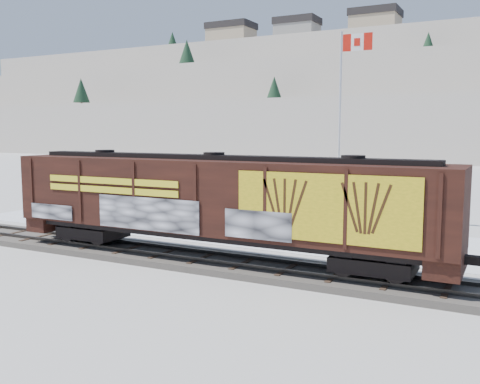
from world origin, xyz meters
The scene contains 9 objects.
ground centered at (0.00, 0.00, 0.00)m, with size 500.00×500.00×0.00m, color white.
rail_track centered at (0.00, 0.00, 0.15)m, with size 50.00×3.40×0.43m.
parking_strip centered at (0.00, 7.50, 0.01)m, with size 40.00×8.00×0.03m, color white.
hillside centered at (-0.05, 139.79, 14.37)m, with size 360.00×110.00×93.00m.
hopper_railcar centered at (0.52, -0.01, 2.87)m, with size 19.96×3.06×4.34m.
flagpole centered at (2.39, 12.08, 4.31)m, with size 2.30×0.90×11.65m.
car_silver centered at (-11.38, 7.17, 0.72)m, with size 1.63×4.05×1.38m, color silver.
car_white centered at (4.28, 5.60, 0.83)m, with size 1.69×4.84×1.59m, color white.
car_dark centered at (6.22, 6.74, 0.69)m, with size 1.84×4.52×1.31m, color #22252A.
Camera 1 is at (11.92, -19.57, 5.80)m, focal length 40.00 mm.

